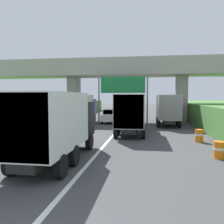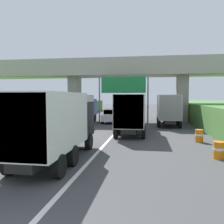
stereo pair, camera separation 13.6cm
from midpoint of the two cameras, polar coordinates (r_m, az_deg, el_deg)
lane_centre_stripe at (r=25.99m, az=2.56°, el=-3.38°), size 0.20×85.32×0.01m
overpass_bridge at (r=31.56m, az=3.74°, el=9.18°), size 40.00×4.80×8.18m
overhead_highway_sign at (r=27.29m, az=2.93°, el=5.84°), size 5.88×0.18×5.68m
truck_black at (r=11.87m, az=-13.35°, el=-2.64°), size 2.44×7.30×3.44m
truck_red at (r=20.28m, az=5.01°, el=0.07°), size 2.44×7.30×3.44m
truck_blue at (r=27.84m, az=-7.45°, el=1.05°), size 2.44×7.30×3.44m
truck_yellow at (r=27.17m, az=13.66°, el=0.91°), size 2.44×7.30×3.44m
car_white at (r=28.79m, az=-0.10°, el=-0.97°), size 1.86×4.10×1.72m
construction_barrel_1 at (r=13.51m, az=24.97°, el=-8.45°), size 0.57×0.57×0.90m
construction_barrel_2 at (r=17.82m, az=20.79°, el=-5.44°), size 0.57×0.57×0.90m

